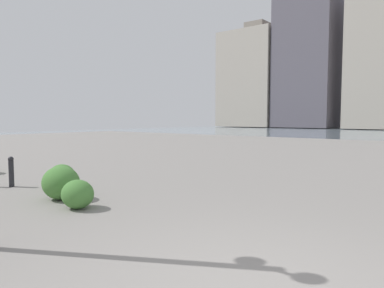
% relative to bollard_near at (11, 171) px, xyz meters
% --- Properties ---
extents(building_annex, '(10.43, 14.81, 38.07)m').
position_rel_bollard_near_xyz_m(building_annex, '(16.21, -63.60, 17.61)').
color(building_annex, '#5B5660').
rests_on(building_annex, ground).
extents(building_highrise, '(11.74, 14.56, 21.41)m').
position_rel_bollard_near_xyz_m(building_highrise, '(27.68, -63.16, 9.29)').
color(building_highrise, '#B2A899').
rests_on(building_highrise, ground).
extents(bollard_near, '(0.13, 0.13, 0.75)m').
position_rel_bollard_near_xyz_m(bollard_near, '(0.00, 0.00, 0.00)').
color(bollard_near, '#232328').
rests_on(bollard_near, ground).
extents(shrub_low, '(0.81, 0.73, 0.69)m').
position_rel_bollard_near_xyz_m(shrub_low, '(-2.17, -0.04, -0.04)').
color(shrub_low, '#477F38').
rests_on(shrub_low, ground).
extents(shrub_wide, '(0.63, 0.57, 0.54)m').
position_rel_bollard_near_xyz_m(shrub_wide, '(-3.09, 0.17, -0.12)').
color(shrub_wide, '#477F38').
rests_on(shrub_wide, ground).
extents(shrub_tall, '(0.67, 0.60, 0.57)m').
position_rel_bollard_near_xyz_m(shrub_tall, '(-1.06, -0.72, -0.11)').
color(shrub_tall, '#477F38').
rests_on(shrub_tall, ground).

